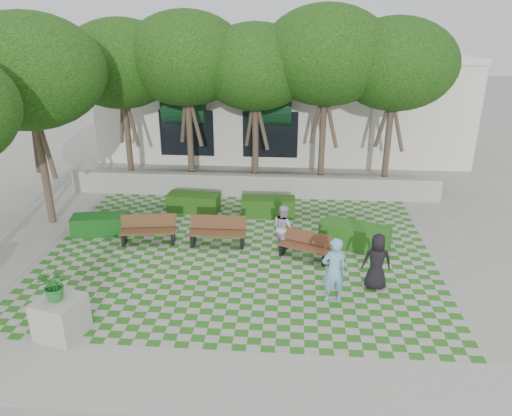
# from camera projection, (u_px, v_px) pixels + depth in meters

# --- Properties ---
(ground) EXTENTS (90.00, 90.00, 0.00)m
(ground) POSITION_uv_depth(u_px,v_px,m) (235.00, 270.00, 14.78)
(ground) COLOR gray
(ground) RESTS_ON ground
(lawn) EXTENTS (12.00, 12.00, 0.00)m
(lawn) POSITION_uv_depth(u_px,v_px,m) (239.00, 254.00, 15.70)
(lawn) COLOR #2B721E
(lawn) RESTS_ON ground
(sidewalk_south) EXTENTS (16.00, 2.00, 0.01)m
(sidewalk_south) POSITION_uv_depth(u_px,v_px,m) (209.00, 381.00, 10.44)
(sidewalk_south) COLOR #9E9B93
(sidewalk_south) RESTS_ON ground
(sidewalk_west) EXTENTS (2.00, 12.00, 0.01)m
(sidewalk_west) POSITION_uv_depth(u_px,v_px,m) (19.00, 246.00, 16.21)
(sidewalk_west) COLOR #9E9B93
(sidewalk_west) RESTS_ON ground
(retaining_wall) EXTENTS (15.00, 0.36, 0.90)m
(retaining_wall) POSITION_uv_depth(u_px,v_px,m) (253.00, 186.00, 20.32)
(retaining_wall) COLOR #9E9B93
(retaining_wall) RESTS_ON ground
(bench_east) EXTENTS (1.67, 1.12, 0.84)m
(bench_east) POSITION_uv_depth(u_px,v_px,m) (305.00, 246.00, 15.36)
(bench_east) COLOR #57301E
(bench_east) RESTS_ON ground
(bench_mid) EXTENTS (1.82, 0.61, 0.96)m
(bench_mid) POSITION_uv_depth(u_px,v_px,m) (218.00, 232.00, 16.18)
(bench_mid) COLOR #52321C
(bench_mid) RESTS_ON ground
(bench_west) EXTENTS (1.85, 0.85, 0.94)m
(bench_west) POSITION_uv_depth(u_px,v_px,m) (148.00, 230.00, 16.34)
(bench_west) COLOR #4F321B
(bench_west) RESTS_ON ground
(hedge_east) EXTENTS (2.36, 1.59, 0.77)m
(hedge_east) POSITION_uv_depth(u_px,v_px,m) (355.00, 236.00, 16.07)
(hedge_east) COLOR #1D5316
(hedge_east) RESTS_ON ground
(hedge_midright) EXTENTS (1.98, 0.84, 0.69)m
(hedge_midright) POSITION_uv_depth(u_px,v_px,m) (268.00, 207.00, 18.50)
(hedge_midright) COLOR #1D4713
(hedge_midright) RESTS_ON ground
(hedge_midleft) EXTENTS (2.00, 0.95, 0.68)m
(hedge_midleft) POSITION_uv_depth(u_px,v_px,m) (194.00, 203.00, 18.90)
(hedge_midleft) COLOR #1D4712
(hedge_midleft) RESTS_ON ground
(hedge_west) EXTENTS (1.99, 1.07, 0.66)m
(hedge_west) POSITION_uv_depth(u_px,v_px,m) (101.00, 225.00, 17.03)
(hedge_west) COLOR #134917
(hedge_west) RESTS_ON ground
(planter_front) EXTENTS (1.19, 1.19, 1.74)m
(planter_front) POSITION_uv_depth(u_px,v_px,m) (59.00, 309.00, 11.64)
(planter_front) COLOR #9E9B93
(planter_front) RESTS_ON ground
(person_blue) EXTENTS (0.77, 0.61, 1.84)m
(person_blue) POSITION_uv_depth(u_px,v_px,m) (334.00, 270.00, 12.93)
(person_blue) COLOR #72AFCF
(person_blue) RESTS_ON ground
(person_dark) EXTENTS (0.81, 0.55, 1.61)m
(person_dark) POSITION_uv_depth(u_px,v_px,m) (377.00, 262.00, 13.59)
(person_dark) COLOR black
(person_dark) RESTS_ON ground
(person_white) EXTENTS (0.88, 0.92, 1.49)m
(person_white) POSITION_uv_depth(u_px,v_px,m) (283.00, 227.00, 15.83)
(person_white) COLOR silver
(person_white) RESTS_ON ground
(tree_row) EXTENTS (17.70, 13.40, 7.41)m
(tree_row) POSITION_uv_depth(u_px,v_px,m) (202.00, 66.00, 18.44)
(tree_row) COLOR #47382B
(tree_row) RESTS_ON ground
(building) EXTENTS (18.00, 8.92, 5.15)m
(building) POSITION_uv_depth(u_px,v_px,m) (282.00, 100.00, 26.74)
(building) COLOR silver
(building) RESTS_ON ground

